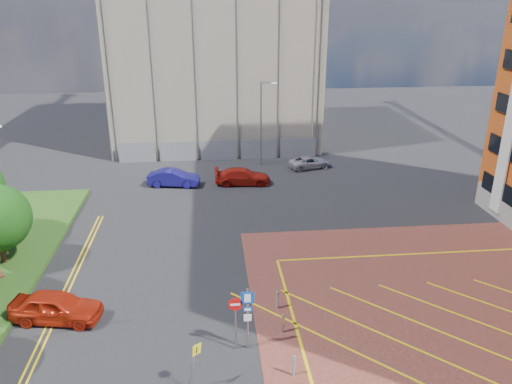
{
  "coord_description": "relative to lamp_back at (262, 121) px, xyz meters",
  "views": [
    {
      "loc": [
        -0.97,
        -17.87,
        15.2
      ],
      "look_at": [
        1.3,
        5.22,
        6.12
      ],
      "focal_mm": 35.0,
      "sensor_mm": 36.0,
      "label": 1
    }
  ],
  "objects": [
    {
      "name": "sign_cluster",
      "position": [
        -3.78,
        -27.02,
        -2.41
      ],
      "size": [
        1.17,
        0.12,
        3.2
      ],
      "color": "#9EA0A8",
      "rests_on": "ground"
    },
    {
      "name": "car_red_back",
      "position": [
        -2.22,
        -5.19,
        -3.66
      ],
      "size": [
        4.93,
        2.28,
        1.4
      ],
      "primitive_type": "imported",
      "rotation": [
        0.0,
        0.0,
        1.5
      ],
      "color": "#A3180E",
      "rests_on": "ground"
    },
    {
      "name": "construction_fence",
      "position": [
        -3.08,
        2.0,
        -3.36
      ],
      "size": [
        21.6,
        0.06,
        2.0
      ],
      "primitive_type": "cube",
      "color": "gray",
      "rests_on": "ground"
    },
    {
      "name": "construction_building",
      "position": [
        -4.08,
        12.0,
        6.64
      ],
      "size": [
        21.2,
        19.2,
        22.0
      ],
      "primitive_type": "cube",
      "color": "#AB9D8C",
      "rests_on": "ground"
    },
    {
      "name": "warning_sign",
      "position": [
        -5.97,
        -29.36,
        -2.93
      ],
      "size": [
        0.62,
        0.39,
        2.25
      ],
      "color": "#9EA0A8",
      "rests_on": "ground"
    },
    {
      "name": "bollard_row",
      "position": [
        -1.78,
        -29.67,
        -3.89
      ],
      "size": [
        0.14,
        11.14,
        0.9
      ],
      "color": "#9EA0A8",
      "rests_on": "forecourt"
    },
    {
      "name": "car_blue_back",
      "position": [
        -8.17,
        -5.05,
        -3.64
      ],
      "size": [
        4.58,
        2.21,
        1.45
      ],
      "primitive_type": "imported",
      "rotation": [
        0.0,
        0.0,
        1.41
      ],
      "color": "navy",
      "rests_on": "ground"
    },
    {
      "name": "car_silver_back",
      "position": [
        4.43,
        -1.41,
        -3.8
      ],
      "size": [
        4.38,
        2.86,
        1.12
      ],
      "primitive_type": "imported",
      "rotation": [
        0.0,
        0.0,
        1.84
      ],
      "color": "silver",
      "rests_on": "ground"
    },
    {
      "name": "lamp_back",
      "position": [
        0.0,
        0.0,
        0.0
      ],
      "size": [
        1.53,
        0.16,
        8.0
      ],
      "color": "#9EA0A8",
      "rests_on": "ground"
    },
    {
      "name": "ground",
      "position": [
        -4.08,
        -28.0,
        -4.36
      ],
      "size": [
        140.0,
        140.0,
        0.0
      ],
      "primitive_type": "plane",
      "color": "black",
      "rests_on": "ground"
    },
    {
      "name": "car_red_left",
      "position": [
        -12.93,
        -23.89,
        -3.59
      ],
      "size": [
        4.79,
        2.61,
        1.54
      ],
      "primitive_type": "imported",
      "rotation": [
        0.0,
        0.0,
        1.39
      ],
      "color": "#B1240F",
      "rests_on": "ground"
    }
  ]
}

